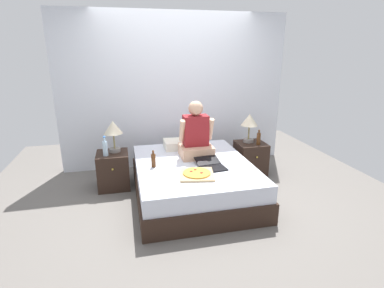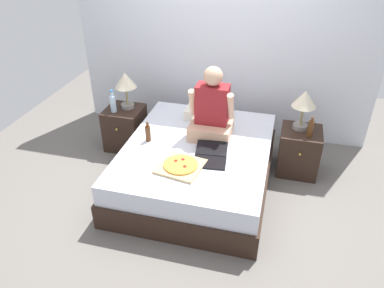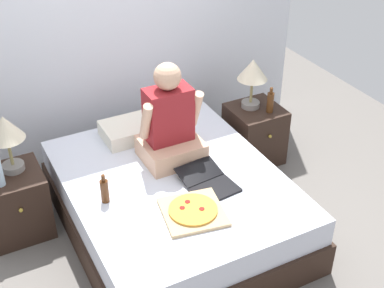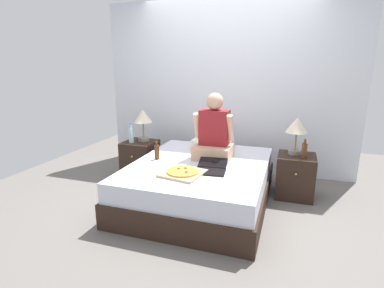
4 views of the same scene
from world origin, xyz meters
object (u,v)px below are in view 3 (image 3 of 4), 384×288
(lamp_on_left_nightstand, at_px, (5,132))
(pizza_box, at_px, (193,211))
(bed, at_px, (174,203))
(beer_bottle_on_bed, at_px, (105,190))
(lamp_on_right_nightstand, at_px, (253,73))
(laptop, at_px, (210,184))
(person_seated, at_px, (170,125))
(nightstand_right, at_px, (254,134))
(nightstand_left, at_px, (16,203))
(beer_bottle, at_px, (270,102))

(lamp_on_left_nightstand, xyz_separation_m, pizza_box, (0.96, -0.99, -0.35))
(bed, bearing_deg, beer_bottle_on_bed, -176.74)
(lamp_on_right_nightstand, height_order, laptop, lamp_on_right_nightstand)
(bed, bearing_deg, person_seated, 69.00)
(lamp_on_left_nightstand, height_order, person_seated, person_seated)
(nightstand_right, bearing_deg, lamp_on_right_nightstand, 120.93)
(nightstand_left, height_order, beer_bottle_on_bed, beer_bottle_on_bed)
(bed, bearing_deg, nightstand_left, 153.79)
(nightstand_left, bearing_deg, person_seated, -13.35)
(lamp_on_left_nightstand, height_order, pizza_box, lamp_on_left_nightstand)
(beer_bottle, height_order, laptop, beer_bottle)
(nightstand_left, xyz_separation_m, pizza_box, (1.00, -0.94, 0.24))
(nightstand_left, height_order, nightstand_right, same)
(lamp_on_left_nightstand, bearing_deg, beer_bottle, -4.00)
(beer_bottle, bearing_deg, pizza_box, -144.58)
(nightstand_left, bearing_deg, laptop, -30.47)
(lamp_on_right_nightstand, bearing_deg, nightstand_left, -178.62)
(nightstand_left, distance_m, person_seated, 1.29)
(lamp_on_left_nightstand, bearing_deg, laptop, -33.01)
(nightstand_left, xyz_separation_m, beer_bottle_on_bed, (0.53, -0.55, 0.31))
(lamp_on_left_nightstand, distance_m, beer_bottle, 2.16)
(beer_bottle_on_bed, bearing_deg, lamp_on_right_nightstand, 21.10)
(bed, xyz_separation_m, laptop, (0.19, -0.21, 0.26))
(beer_bottle, bearing_deg, beer_bottle_on_bed, -164.78)
(lamp_on_left_nightstand, bearing_deg, beer_bottle_on_bed, -50.95)
(bed, relative_size, beer_bottle_on_bed, 8.59)
(bed, bearing_deg, laptop, -48.65)
(bed, distance_m, laptop, 0.39)
(laptop, distance_m, pizza_box, 0.32)
(laptop, bearing_deg, beer_bottle_on_bed, 165.84)
(nightstand_left, distance_m, beer_bottle_on_bed, 0.82)
(pizza_box, bearing_deg, lamp_on_right_nightstand, 42.46)
(beer_bottle, relative_size, laptop, 0.52)
(lamp_on_left_nightstand, bearing_deg, lamp_on_right_nightstand, 0.00)
(beer_bottle, height_order, beer_bottle_on_bed, beer_bottle)
(person_seated, distance_m, pizza_box, 0.74)
(lamp_on_right_nightstand, relative_size, beer_bottle_on_bed, 2.05)
(person_seated, bearing_deg, beer_bottle, 9.54)
(nightstand_right, height_order, pizza_box, pizza_box)
(nightstand_left, xyz_separation_m, nightstand_right, (2.12, 0.00, 0.00))
(nightstand_right, relative_size, person_seated, 0.67)
(bed, height_order, nightstand_left, nightstand_left)
(lamp_on_left_nightstand, relative_size, pizza_box, 0.97)
(beer_bottle, distance_m, beer_bottle_on_bed, 1.72)
(lamp_on_left_nightstand, relative_size, lamp_on_right_nightstand, 1.00)
(nightstand_right, height_order, beer_bottle_on_bed, beer_bottle_on_bed)
(lamp_on_left_nightstand, bearing_deg, nightstand_left, -128.62)
(lamp_on_left_nightstand, bearing_deg, nightstand_right, -1.38)
(beer_bottle, bearing_deg, lamp_on_left_nightstand, 176.00)
(lamp_on_left_nightstand, distance_m, beer_bottle_on_bed, 0.82)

